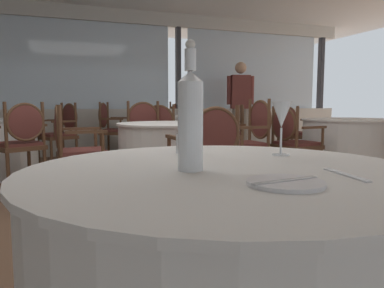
% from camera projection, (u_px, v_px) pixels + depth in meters
% --- Properties ---
extents(ground_plane, '(14.23, 14.23, 0.00)m').
position_uv_depth(ground_plane, '(129.00, 219.00, 2.97)').
color(ground_plane, brown).
extents(window_wall_far, '(10.85, 0.14, 2.69)m').
position_uv_depth(window_wall_far, '(90.00, 97.00, 6.71)').
color(window_wall_far, beige).
rests_on(window_wall_far, ground_plane).
extents(foreground_table, '(1.20, 1.20, 0.74)m').
position_uv_depth(foreground_table, '(223.00, 284.00, 1.13)').
color(foreground_table, white).
rests_on(foreground_table, ground_plane).
extents(side_plate, '(0.18, 0.18, 0.01)m').
position_uv_depth(side_plate, '(285.00, 183.00, 0.85)').
color(side_plate, white).
rests_on(side_plate, foreground_table).
extents(butter_knife, '(0.19, 0.04, 0.00)m').
position_uv_depth(butter_knife, '(285.00, 181.00, 0.85)').
color(butter_knife, silver).
rests_on(butter_knife, foreground_table).
extents(dinner_fork, '(0.04, 0.19, 0.00)m').
position_uv_depth(dinner_fork, '(346.00, 175.00, 0.97)').
color(dinner_fork, silver).
rests_on(dinner_fork, foreground_table).
extents(water_bottle, '(0.07, 0.07, 0.37)m').
position_uv_depth(water_bottle, '(190.00, 118.00, 1.03)').
color(water_bottle, white).
rests_on(water_bottle, foreground_table).
extents(wine_glass, '(0.07, 0.07, 0.20)m').
position_uv_depth(wine_glass, '(282.00, 116.00, 1.34)').
color(wine_glass, white).
rests_on(wine_glass, foreground_table).
extents(water_tumbler, '(0.07, 0.07, 0.08)m').
position_uv_depth(water_tumbler, '(185.00, 143.00, 1.42)').
color(water_tumbler, white).
rests_on(water_tumbler, foreground_table).
extents(dining_chair_0_0, '(0.62, 0.65, 0.96)m').
position_uv_depth(dining_chair_0_0, '(62.00, 129.00, 5.51)').
color(dining_chair_0_0, brown).
rests_on(dining_chair_0_0, ground_plane).
extents(dining_chair_0_3, '(0.65, 0.62, 0.96)m').
position_uv_depth(dining_chair_0_3, '(21.00, 138.00, 4.02)').
color(dining_chair_0_3, brown).
rests_on(dining_chair_0_3, ground_plane).
extents(background_table_1, '(1.27, 1.27, 0.74)m').
position_uv_depth(background_table_1, '(350.00, 146.00, 4.90)').
color(background_table_1, white).
rests_on(background_table_1, ground_plane).
extents(dining_chair_1_1, '(0.59, 0.53, 0.91)m').
position_uv_depth(dining_chair_1_1, '(293.00, 129.00, 5.80)').
color(dining_chair_1_1, brown).
rests_on(dining_chair_1_1, ground_plane).
extents(dining_chair_1_2, '(0.53, 0.59, 0.91)m').
position_uv_depth(dining_chair_1_2, '(292.00, 138.00, 4.37)').
color(dining_chair_1_2, brown).
rests_on(dining_chair_1_2, ground_plane).
extents(background_table_2, '(1.10, 1.10, 0.74)m').
position_uv_depth(background_table_2, '(170.00, 158.00, 3.85)').
color(background_table_2, white).
rests_on(background_table_2, ground_plane).
extents(dining_chair_2_0, '(0.55, 0.49, 0.98)m').
position_uv_depth(dining_chair_2_0, '(146.00, 132.00, 4.73)').
color(dining_chair_2_0, brown).
rests_on(dining_chair_2_0, ground_plane).
extents(dining_chair_2_1, '(0.49, 0.55, 0.93)m').
position_uv_depth(dining_chair_2_1, '(73.00, 145.00, 3.47)').
color(dining_chair_2_1, brown).
rests_on(dining_chair_2_1, ground_plane).
extents(dining_chair_2_2, '(0.55, 0.49, 0.92)m').
position_uv_depth(dining_chair_2_2, '(208.00, 153.00, 2.93)').
color(dining_chair_2_2, brown).
rests_on(dining_chair_2_2, ground_plane).
extents(dining_chair_2_3, '(0.49, 0.55, 0.99)m').
position_uv_depth(dining_chair_2_3, '(251.00, 135.00, 4.19)').
color(dining_chair_2_3, brown).
rests_on(dining_chair_2_3, ground_plane).
extents(background_table_3, '(1.26, 1.26, 0.74)m').
position_uv_depth(background_table_3, '(172.00, 138.00, 6.18)').
color(background_table_3, white).
rests_on(background_table_3, ground_plane).
extents(dining_chair_3_0, '(0.64, 0.61, 0.99)m').
position_uv_depth(dining_chair_3_0, '(180.00, 123.00, 7.21)').
color(dining_chair_3_0, brown).
rests_on(dining_chair_3_0, ground_plane).
extents(dining_chair_3_1, '(0.61, 0.64, 0.97)m').
position_uv_depth(dining_chair_3_1, '(111.00, 126.00, 6.26)').
color(dining_chair_3_1, brown).
rests_on(dining_chair_3_1, ground_plane).
extents(dining_chair_3_2, '(0.64, 0.61, 0.94)m').
position_uv_depth(dining_chair_3_2, '(161.00, 132.00, 5.12)').
color(dining_chair_3_2, brown).
rests_on(dining_chair_3_2, ground_plane).
extents(dining_chair_3_3, '(0.61, 0.64, 0.93)m').
position_uv_depth(dining_chair_3_3, '(235.00, 128.00, 6.07)').
color(dining_chair_3_3, brown).
rests_on(dining_chair_3_3, ground_plane).
extents(diner_person_0, '(0.52, 0.28, 1.74)m').
position_uv_depth(diner_person_0, '(240.00, 101.00, 7.05)').
color(diner_person_0, gray).
rests_on(diner_person_0, ground_plane).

